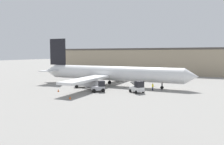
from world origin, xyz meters
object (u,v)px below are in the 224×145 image
(safety_cone_far, at_px, (70,98))
(pushback_tug, at_px, (83,83))
(baggage_tug, at_px, (99,87))
(belt_loader_truck, at_px, (137,87))
(safety_cone_near, at_px, (58,90))
(ground_crew_worker, at_px, (153,87))
(airplane, at_px, (108,73))

(safety_cone_far, bearing_deg, pushback_tug, 112.67)
(baggage_tug, bearing_deg, belt_loader_truck, -21.60)
(safety_cone_near, height_order, safety_cone_far, same)
(ground_crew_worker, height_order, pushback_tug, pushback_tug)
(baggage_tug, bearing_deg, airplane, 65.72)
(airplane, distance_m, pushback_tug, 7.03)
(baggage_tug, distance_m, pushback_tug, 7.39)
(airplane, height_order, pushback_tug, airplane)
(safety_cone_near, bearing_deg, belt_loader_truck, 20.58)
(belt_loader_truck, height_order, safety_cone_far, belt_loader_truck)
(airplane, distance_m, baggage_tug, 9.54)
(belt_loader_truck, distance_m, pushback_tug, 14.15)
(ground_crew_worker, relative_size, safety_cone_near, 2.93)
(ground_crew_worker, height_order, safety_cone_near, ground_crew_worker)
(ground_crew_worker, bearing_deg, safety_cone_far, -38.66)
(pushback_tug, bearing_deg, baggage_tug, -64.79)
(pushback_tug, bearing_deg, safety_cone_far, -101.51)
(safety_cone_near, bearing_deg, baggage_tug, 24.20)
(airplane, xyz_separation_m, ground_crew_worker, (12.15, -2.76, -2.29))
(belt_loader_truck, bearing_deg, safety_cone_near, -125.83)
(safety_cone_near, relative_size, safety_cone_far, 1.00)
(pushback_tug, bearing_deg, safety_cone_near, -135.86)
(airplane, relative_size, safety_cone_far, 75.24)
(airplane, height_order, baggage_tug, airplane)
(safety_cone_near, bearing_deg, pushback_tug, 78.32)
(belt_loader_truck, xyz_separation_m, pushback_tug, (-14.07, 1.45, -0.17))
(safety_cone_near, xyz_separation_m, safety_cone_far, (6.72, -5.18, 0.00))
(pushback_tug, xyz_separation_m, safety_cone_far, (5.21, -12.48, -0.69))
(airplane, height_order, safety_cone_near, airplane)
(pushback_tug, relative_size, safety_cone_far, 7.04)
(ground_crew_worker, distance_m, safety_cone_near, 20.29)
(ground_crew_worker, bearing_deg, baggage_tug, -59.92)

